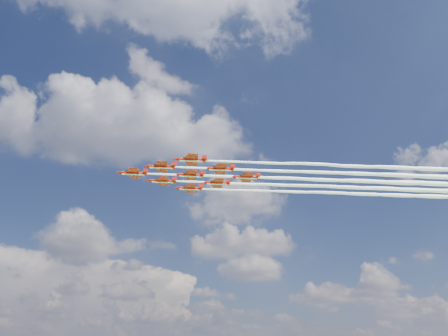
{
  "coord_description": "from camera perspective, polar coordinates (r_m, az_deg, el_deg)",
  "views": [
    {
      "loc": [
        -1.07,
        -137.81,
        16.34
      ],
      "look_at": [
        14.09,
        3.66,
        78.51
      ],
      "focal_mm": 35.0,
      "sensor_mm": 36.0,
      "label": 1
    }
  ],
  "objects": [
    {
      "name": "jet_row2_starb",
      "position": [
        165.38,
        12.18,
        -2.36
      ],
      "size": [
        121.63,
        9.31,
        2.72
      ],
      "rotation": [
        0.0,
        0.0,
        -0.02
      ],
      "color": "#A31409"
    },
    {
      "name": "jet_tail",
      "position": [
        170.92,
        22.29,
        -1.77
      ],
      "size": [
        121.63,
        9.31,
        2.72
      ],
      "rotation": [
        0.0,
        0.0,
        -0.02
      ],
      "color": "#A31409"
    },
    {
      "name": "jet_row4_port",
      "position": [
        161.26,
        20.18,
        -0.84
      ],
      "size": [
        121.63,
        9.31,
        2.72
      ],
      "rotation": [
        0.0,
        0.0,
        -0.02
      ],
      "color": "#A31409"
    },
    {
      "name": "jet_row3_port",
      "position": [
        151.89,
        17.8,
        0.22
      ],
      "size": [
        121.63,
        9.31,
        2.72
      ],
      "rotation": [
        0.0,
        0.0,
        -0.02
      ],
      "color": "#A31409"
    },
    {
      "name": "jet_row4_starb",
      "position": [
        172.16,
        18.45,
        -2.5
      ],
      "size": [
        121.63,
        9.31,
        2.72
      ],
      "rotation": [
        0.0,
        0.0,
        -0.02
      ],
      "color": "#A31409"
    },
    {
      "name": "jet_row2_port",
      "position": [
        154.0,
        13.54,
        -0.61
      ],
      "size": [
        121.63,
        9.31,
        2.72
      ],
      "rotation": [
        0.0,
        0.0,
        -0.02
      ],
      "color": "#A31409"
    },
    {
      "name": "jet_lead",
      "position": [
        156.96,
        9.42,
        -1.41
      ],
      "size": [
        121.63,
        9.31,
        2.72
      ],
      "rotation": [
        0.0,
        0.0,
        -0.02
      ],
      "color": "#A31409"
    },
    {
      "name": "jet_row3_centre",
      "position": [
        162.91,
        16.13,
        -1.61
      ],
      "size": [
        121.63,
        9.31,
        2.72
      ],
      "rotation": [
        0.0,
        0.0,
        -0.02
      ],
      "color": "#A31409"
    },
    {
      "name": "jet_row3_starb",
      "position": [
        174.19,
        14.68,
        -3.2
      ],
      "size": [
        121.63,
        9.31,
        2.72
      ],
      "rotation": [
        0.0,
        0.0,
        -0.02
      ],
      "color": "#A31409"
    }
  ]
}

